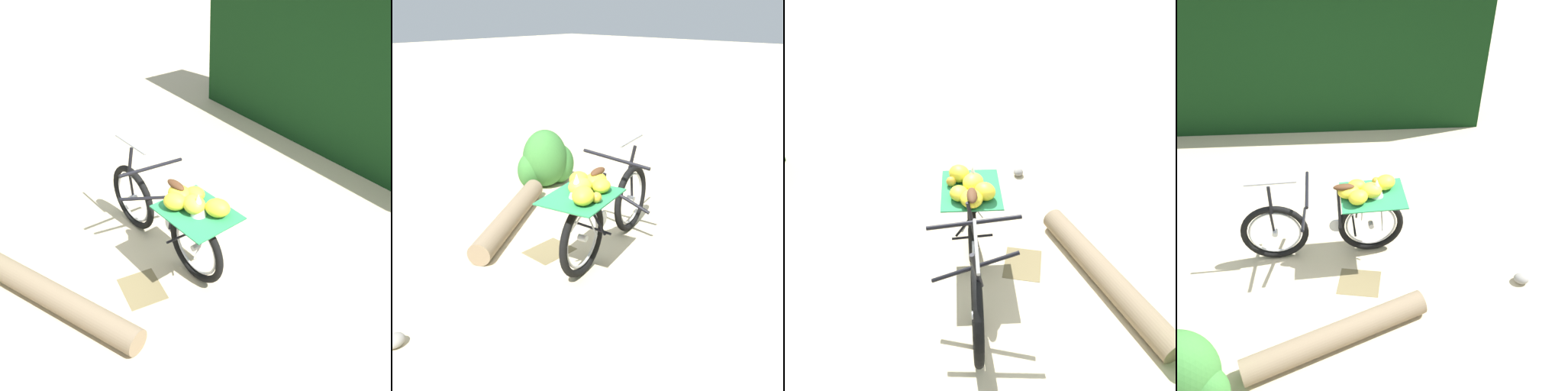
% 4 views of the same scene
% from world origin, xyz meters
% --- Properties ---
extents(ground_plane, '(60.00, 60.00, 0.00)m').
position_xyz_m(ground_plane, '(0.00, 0.00, 0.00)').
color(ground_plane, beige).
extents(foliage_hedge, '(5.49, 1.83, 2.20)m').
position_xyz_m(foliage_hedge, '(-0.93, 3.20, 1.10)').
color(foliage_hedge, black).
rests_on(foliage_hedge, ground_plane).
extents(bicycle, '(1.80, 0.86, 1.03)m').
position_xyz_m(bicycle, '(-0.01, 0.03, 0.52)').
color(bicycle, black).
rests_on(bicycle, ground_plane).
extents(fallen_log, '(1.62, 1.13, 0.23)m').
position_xyz_m(fallen_log, '(0.18, -1.15, 0.12)').
color(fallen_log, '#7F6B51').
rests_on(fallen_log, ground_plane).
extents(leaf_litter_patch, '(0.44, 0.36, 0.01)m').
position_xyz_m(leaf_litter_patch, '(0.28, -0.41, 0.00)').
color(leaf_litter_patch, olive).
rests_on(leaf_litter_patch, ground_plane).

